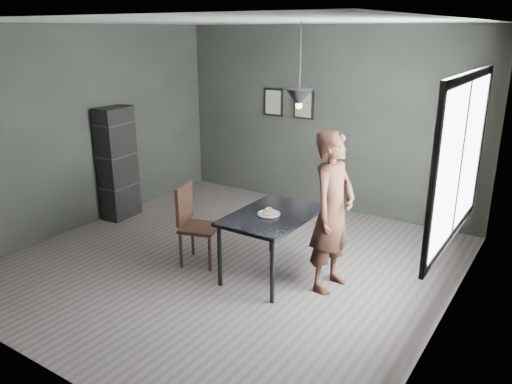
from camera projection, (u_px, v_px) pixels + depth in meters
The scene contains 13 objects.
ground at pixel (230, 261), 6.14m from camera, with size 5.00×5.00×0.00m, color #393432.
back_wall at pixel (324, 119), 7.69m from camera, with size 5.00×0.10×2.80m, color black.
ceiling at pixel (226, 22), 5.27m from camera, with size 5.00×5.00×0.02m.
window_assembly at pixel (461, 160), 4.51m from camera, with size 0.04×1.96×1.56m.
cafe_table at pixel (272, 220), 5.62m from camera, with size 0.80×1.20×0.75m.
white_plate at pixel (269, 215), 5.56m from camera, with size 0.23×0.23×0.01m, color silver.
donut_pile at pixel (269, 212), 5.55m from camera, with size 0.16×0.16×0.07m.
woman at pixel (332, 212), 5.28m from camera, with size 0.64×0.42×1.76m, color black.
wood_chair at pixel (193, 219), 5.97m from camera, with size 0.54×0.54×0.98m.
shelf_unit at pixel (118, 163), 7.39m from camera, with size 0.31×0.55×1.66m, color black.
pendant_lamp at pixel (299, 98), 5.14m from camera, with size 0.28×0.28×0.86m.
framed_print_left at pixel (274, 102), 8.08m from camera, with size 0.34×0.04×0.44m.
framed_print_right at pixel (304, 105), 7.79m from camera, with size 0.34×0.04×0.44m.
Camera 1 is at (3.33, -4.48, 2.72)m, focal length 35.00 mm.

